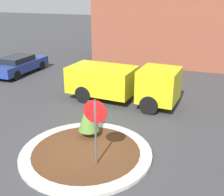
# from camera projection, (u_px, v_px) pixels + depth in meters

# --- Properties ---
(ground_plane) EXTENTS (120.00, 120.00, 0.00)m
(ground_plane) POSITION_uv_depth(u_px,v_px,m) (86.00, 154.00, 10.63)
(ground_plane) COLOR #38383A
(traffic_island) EXTENTS (4.97, 4.97, 0.13)m
(traffic_island) POSITION_uv_depth(u_px,v_px,m) (86.00, 153.00, 10.60)
(traffic_island) COLOR #BCB7AD
(traffic_island) RESTS_ON ground_plane
(stop_sign) EXTENTS (0.82, 0.07, 2.55)m
(stop_sign) POSITION_uv_depth(u_px,v_px,m) (95.00, 121.00, 9.22)
(stop_sign) COLOR #4C4C51
(stop_sign) RESTS_ON ground_plane
(island_shrub) EXTENTS (0.88, 0.88, 1.62)m
(island_shrub) POSITION_uv_depth(u_px,v_px,m) (89.00, 115.00, 11.34)
(island_shrub) COLOR brown
(island_shrub) RESTS_ON traffic_island
(utility_truck) EXTENTS (6.19, 2.67, 2.10)m
(utility_truck) POSITION_uv_depth(u_px,v_px,m) (122.00, 82.00, 15.25)
(utility_truck) COLOR gold
(utility_truck) RESTS_ON ground_plane
(storefront_building) EXTENTS (15.59, 6.07, 7.75)m
(storefront_building) POSITION_uv_depth(u_px,v_px,m) (193.00, 16.00, 23.01)
(storefront_building) COLOR brown
(storefront_building) RESTS_ON ground_plane
(parked_sedan_blue) EXTENTS (2.04, 4.79, 1.35)m
(parked_sedan_blue) POSITION_uv_depth(u_px,v_px,m) (19.00, 64.00, 20.67)
(parked_sedan_blue) COLOR navy
(parked_sedan_blue) RESTS_ON ground_plane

